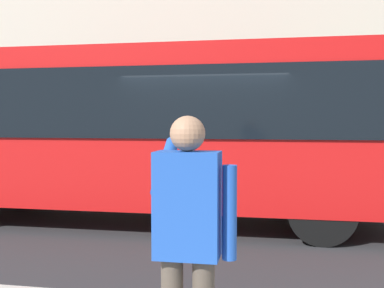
# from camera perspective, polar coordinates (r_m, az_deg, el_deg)

# --- Properties ---
(ground_plane) EXTENTS (60.00, 60.00, 0.00)m
(ground_plane) POSITION_cam_1_polar(r_m,az_deg,el_deg) (7.90, 2.46, -10.38)
(ground_plane) COLOR #2B2B2D
(red_bus) EXTENTS (9.05, 2.54, 3.08)m
(red_bus) POSITION_cam_1_polar(r_m,az_deg,el_deg) (8.22, -6.09, 1.97)
(red_bus) COLOR red
(red_bus) RESTS_ON ground_plane
(pedestrian_photographer) EXTENTS (0.53, 0.52, 1.70)m
(pedestrian_photographer) POSITION_cam_1_polar(r_m,az_deg,el_deg) (2.87, -0.45, -10.72)
(pedestrian_photographer) COLOR #4C4238
(pedestrian_photographer) RESTS_ON sidewalk_curb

